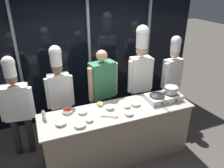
{
  "coord_description": "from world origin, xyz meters",
  "views": [
    {
      "loc": [
        -1.17,
        -2.72,
        2.8
      ],
      "look_at": [
        0.0,
        0.25,
        1.29
      ],
      "focal_mm": 35.0,
      "sensor_mm": 36.0,
      "label": 1
    }
  ],
  "objects_px": {
    "prep_bowl_chili_flakes": "(67,111)",
    "prep_bowl_noodles": "(127,106)",
    "prep_bowl_rice": "(89,120)",
    "prep_bowl_garlic": "(61,123)",
    "prep_bowl_shrimp": "(135,104)",
    "prep_bowl_bean_sprouts": "(82,112)",
    "chef_pastry": "(172,72)",
    "serving_spoon_slotted": "(113,117)",
    "stock_pot": "(171,90)",
    "person_guest": "(102,86)",
    "prep_bowl_onion": "(129,114)",
    "chef_sous": "(59,88)",
    "portable_stove": "(164,97)",
    "prep_bowl_ginger": "(110,108)",
    "chef_line": "(140,71)",
    "chef_head": "(16,102)",
    "frying_pan": "(157,95)",
    "prep_bowl_carrots": "(100,104)",
    "prep_bowl_chicken": "(80,125)"
  },
  "relations": [
    {
      "from": "prep_bowl_shrimp",
      "to": "chef_pastry",
      "type": "height_order",
      "value": "chef_pastry"
    },
    {
      "from": "prep_bowl_shrimp",
      "to": "prep_bowl_chili_flakes",
      "type": "distance_m",
      "value": 1.11
    },
    {
      "from": "prep_bowl_noodles",
      "to": "prep_bowl_shrimp",
      "type": "bearing_deg",
      "value": 6.29
    },
    {
      "from": "prep_bowl_garlic",
      "to": "chef_line",
      "type": "relative_size",
      "value": 0.07
    },
    {
      "from": "prep_bowl_ginger",
      "to": "chef_line",
      "type": "bearing_deg",
      "value": 34.53
    },
    {
      "from": "prep_bowl_chicken",
      "to": "chef_pastry",
      "type": "height_order",
      "value": "chef_pastry"
    },
    {
      "from": "prep_bowl_chili_flakes",
      "to": "prep_bowl_noodles",
      "type": "distance_m",
      "value": 0.96
    },
    {
      "from": "chef_pastry",
      "to": "prep_bowl_shrimp",
      "type": "bearing_deg",
      "value": 18.37
    },
    {
      "from": "prep_bowl_bean_sprouts",
      "to": "chef_pastry",
      "type": "distance_m",
      "value": 2.13
    },
    {
      "from": "portable_stove",
      "to": "chef_pastry",
      "type": "xyz_separation_m",
      "value": [
        0.64,
        0.66,
        0.11
      ]
    },
    {
      "from": "prep_bowl_chicken",
      "to": "serving_spoon_slotted",
      "type": "distance_m",
      "value": 0.53
    },
    {
      "from": "prep_bowl_bean_sprouts",
      "to": "chef_sous",
      "type": "height_order",
      "value": "chef_sous"
    },
    {
      "from": "prep_bowl_shrimp",
      "to": "prep_bowl_carrots",
      "type": "relative_size",
      "value": 1.59
    },
    {
      "from": "prep_bowl_garlic",
      "to": "chef_line",
      "type": "height_order",
      "value": "chef_line"
    },
    {
      "from": "chef_sous",
      "to": "prep_bowl_carrots",
      "type": "bearing_deg",
      "value": 139.25
    },
    {
      "from": "prep_bowl_bean_sprouts",
      "to": "chef_head",
      "type": "height_order",
      "value": "chef_head"
    },
    {
      "from": "prep_bowl_bean_sprouts",
      "to": "person_guest",
      "type": "xyz_separation_m",
      "value": [
        0.54,
        0.58,
        0.09
      ]
    },
    {
      "from": "portable_stove",
      "to": "stock_pot",
      "type": "bearing_deg",
      "value": 0.09
    },
    {
      "from": "prep_bowl_shrimp",
      "to": "chef_head",
      "type": "height_order",
      "value": "chef_head"
    },
    {
      "from": "prep_bowl_noodles",
      "to": "chef_line",
      "type": "xyz_separation_m",
      "value": [
        0.57,
        0.64,
        0.3
      ]
    },
    {
      "from": "person_guest",
      "to": "chef_pastry",
      "type": "distance_m",
      "value": 1.51
    },
    {
      "from": "prep_bowl_garlic",
      "to": "serving_spoon_slotted",
      "type": "bearing_deg",
      "value": -7.69
    },
    {
      "from": "person_guest",
      "to": "prep_bowl_bean_sprouts",
      "type": "bearing_deg",
      "value": 36.41
    },
    {
      "from": "portable_stove",
      "to": "frying_pan",
      "type": "bearing_deg",
      "value": -177.81
    },
    {
      "from": "prep_bowl_noodles",
      "to": "person_guest",
      "type": "height_order",
      "value": "person_guest"
    },
    {
      "from": "prep_bowl_rice",
      "to": "prep_bowl_carrots",
      "type": "bearing_deg",
      "value": 51.57
    },
    {
      "from": "stock_pot",
      "to": "chef_line",
      "type": "height_order",
      "value": "chef_line"
    },
    {
      "from": "portable_stove",
      "to": "prep_bowl_carrots",
      "type": "distance_m",
      "value": 1.1
    },
    {
      "from": "prep_bowl_bean_sprouts",
      "to": "prep_bowl_rice",
      "type": "bearing_deg",
      "value": -81.36
    },
    {
      "from": "prep_bowl_noodles",
      "to": "chef_sous",
      "type": "bearing_deg",
      "value": 142.07
    },
    {
      "from": "prep_bowl_rice",
      "to": "chef_line",
      "type": "xyz_separation_m",
      "value": [
        1.25,
        0.79,
        0.3
      ]
    },
    {
      "from": "prep_bowl_shrimp",
      "to": "prep_bowl_noodles",
      "type": "distance_m",
      "value": 0.17
    },
    {
      "from": "prep_bowl_ginger",
      "to": "prep_bowl_chicken",
      "type": "bearing_deg",
      "value": -154.12
    },
    {
      "from": "prep_bowl_garlic",
      "to": "prep_bowl_shrimp",
      "type": "bearing_deg",
      "value": 4.31
    },
    {
      "from": "prep_bowl_rice",
      "to": "chef_pastry",
      "type": "xyz_separation_m",
      "value": [
        2.01,
        0.8,
        0.14
      ]
    },
    {
      "from": "prep_bowl_noodles",
      "to": "prep_bowl_rice",
      "type": "bearing_deg",
      "value": -167.81
    },
    {
      "from": "prep_bowl_garlic",
      "to": "prep_bowl_bean_sprouts",
      "type": "bearing_deg",
      "value": 25.77
    },
    {
      "from": "stock_pot",
      "to": "serving_spoon_slotted",
      "type": "distance_m",
      "value": 1.16
    },
    {
      "from": "prep_bowl_rice",
      "to": "prep_bowl_onion",
      "type": "distance_m",
      "value": 0.62
    },
    {
      "from": "prep_bowl_garlic",
      "to": "prep_bowl_rice",
      "type": "xyz_separation_m",
      "value": [
        0.4,
        -0.07,
        -0.0
      ]
    },
    {
      "from": "serving_spoon_slotted",
      "to": "chef_pastry",
      "type": "xyz_separation_m",
      "value": [
        1.64,
        0.84,
        0.16
      ]
    },
    {
      "from": "chef_sous",
      "to": "chef_line",
      "type": "distance_m",
      "value": 1.53
    },
    {
      "from": "frying_pan",
      "to": "prep_bowl_garlic",
      "type": "xyz_separation_m",
      "value": [
        -1.64,
        -0.07,
        -0.1
      ]
    },
    {
      "from": "frying_pan",
      "to": "prep_bowl_onion",
      "type": "relative_size",
      "value": 3.45
    },
    {
      "from": "prep_bowl_bean_sprouts",
      "to": "chef_head",
      "type": "xyz_separation_m",
      "value": [
        -0.94,
        0.56,
        0.08
      ]
    },
    {
      "from": "prep_bowl_bean_sprouts",
      "to": "prep_bowl_rice",
      "type": "relative_size",
      "value": 1.2
    },
    {
      "from": "portable_stove",
      "to": "prep_bowl_shrimp",
      "type": "height_order",
      "value": "portable_stove"
    },
    {
      "from": "portable_stove",
      "to": "prep_bowl_noodles",
      "type": "bearing_deg",
      "value": 179.61
    },
    {
      "from": "prep_bowl_chili_flakes",
      "to": "prep_bowl_rice",
      "type": "distance_m",
      "value": 0.43
    },
    {
      "from": "frying_pan",
      "to": "prep_bowl_chili_flakes",
      "type": "distance_m",
      "value": 1.51
    }
  ]
}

